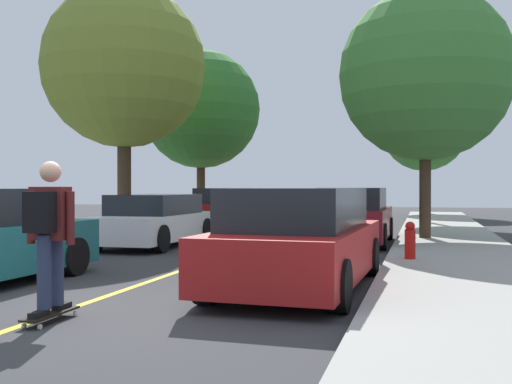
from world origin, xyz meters
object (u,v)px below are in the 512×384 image
at_px(parked_car_left_near, 154,220).
at_px(skateboard, 51,314).
at_px(street_tree_left_near, 201,109).
at_px(parked_car_right_nearest, 300,239).
at_px(street_tree_right_far, 424,129).
at_px(parked_car_left_far, 228,210).
at_px(street_tree_right_near, 425,88).
at_px(street_tree_left_nearest, 124,67).
at_px(parked_car_right_near, 354,217).
at_px(street_tree_right_nearest, 425,75).
at_px(skateboarder, 49,227).
at_px(fire_hydrant, 410,240).

height_order(parked_car_left_near, skateboard, parked_car_left_near).
xyz_separation_m(parked_car_left_near, street_tree_left_near, (-1.78, 7.98, 3.86)).
bearing_deg(parked_car_right_nearest, street_tree_right_far, 85.71).
relative_size(parked_car_left_far, street_tree_right_near, 0.64).
bearing_deg(parked_car_left_far, street_tree_left_nearest, -113.54).
xyz_separation_m(street_tree_right_near, street_tree_right_far, (-0.00, 8.20, -0.82)).
xyz_separation_m(parked_car_right_near, street_tree_right_far, (1.78, 16.70, 3.81)).
height_order(street_tree_left_nearest, street_tree_right_near, street_tree_right_near).
bearing_deg(street_tree_left_nearest, street_tree_right_nearest, 6.25).
bearing_deg(parked_car_right_nearest, street_tree_left_near, 116.41).
bearing_deg(street_tree_left_near, parked_car_right_near, -43.10).
height_order(parked_car_left_near, parked_car_right_nearest, parked_car_right_nearest).
xyz_separation_m(parked_car_left_near, parked_car_left_far, (0.00, 5.87, 0.07)).
bearing_deg(street_tree_right_near, parked_car_left_far, -145.99).
height_order(parked_car_left_far, skateboard, parked_car_left_far).
distance_m(street_tree_right_nearest, skateboarder, 12.10).
height_order(parked_car_right_nearest, skateboarder, skateboarder).
xyz_separation_m(parked_car_right_nearest, street_tree_left_nearest, (-6.59, 7.06, 4.23)).
distance_m(parked_car_right_near, skateboarder, 10.26).
xyz_separation_m(street_tree_right_nearest, fire_hydrant, (-0.28, -5.01, -3.98)).
xyz_separation_m(street_tree_left_nearest, street_tree_right_near, (8.37, 8.54, 0.39)).
distance_m(parked_car_right_nearest, skateboarder, 3.67).
bearing_deg(street_tree_right_far, street_tree_left_nearest, -116.56).
relative_size(parked_car_left_near, street_tree_left_near, 0.65).
relative_size(street_tree_left_near, fire_hydrant, 9.52).
distance_m(fire_hydrant, skateboarder, 6.98).
relative_size(street_tree_right_far, skateboarder, 3.97).
height_order(street_tree_right_near, skateboarder, street_tree_right_near).
distance_m(parked_car_right_near, street_tree_left_nearest, 7.83).
bearing_deg(street_tree_left_nearest, parked_car_left_near, -44.89).
bearing_deg(fire_hydrant, skateboard, -122.32).
xyz_separation_m(parked_car_left_near, street_tree_right_far, (6.59, 18.52, 3.88)).
bearing_deg(parked_car_left_near, street_tree_left_nearest, 135.11).
xyz_separation_m(street_tree_left_near, fire_hydrant, (8.09, -10.29, -4.02)).
relative_size(parked_car_left_far, street_tree_right_far, 0.71).
bearing_deg(street_tree_left_near, fire_hydrant, -51.84).
height_order(parked_car_right_nearest, fire_hydrant, parked_car_right_nearest).
bearing_deg(parked_car_left_far, street_tree_right_nearest, -25.77).
distance_m(parked_car_left_far, fire_hydrant, 10.33).
height_order(street_tree_right_near, street_tree_right_far, street_tree_right_near).
xyz_separation_m(parked_car_left_far, skateboarder, (2.60, -14.07, 0.34)).
relative_size(parked_car_right_nearest, street_tree_left_near, 0.69).
bearing_deg(street_tree_left_nearest, street_tree_right_near, 45.58).
distance_m(parked_car_left_far, parked_car_right_nearest, 12.14).
bearing_deg(fire_hydrant, street_tree_right_near, 88.71).
relative_size(parked_car_left_far, skateboard, 5.53).
bearing_deg(street_tree_right_far, parked_car_left_far, -117.51).
distance_m(parked_car_left_far, street_tree_right_near, 9.20).
relative_size(parked_car_left_near, street_tree_right_near, 0.60).
height_order(parked_car_right_nearest, street_tree_left_near, street_tree_left_near).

